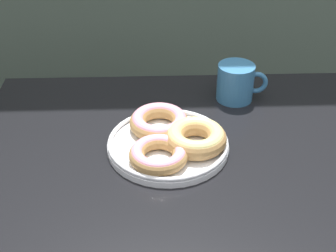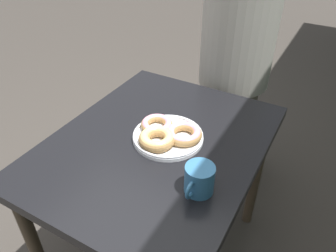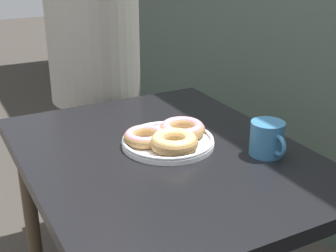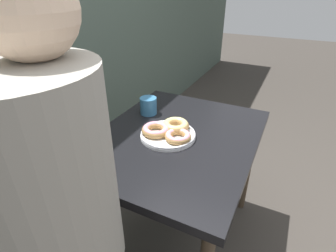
{
  "view_description": "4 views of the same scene",
  "coord_description": "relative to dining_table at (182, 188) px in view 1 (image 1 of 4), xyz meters",
  "views": [
    {
      "loc": [
        -0.06,
        -0.59,
        1.33
      ],
      "look_at": [
        -0.03,
        0.24,
        0.78
      ],
      "focal_mm": 50.0,
      "sensor_mm": 36.0,
      "label": 1
    },
    {
      "loc": [
        0.82,
        0.72,
        1.48
      ],
      "look_at": [
        -0.03,
        0.24,
        0.78
      ],
      "focal_mm": 35.0,
      "sensor_mm": 36.0,
      "label": 2
    },
    {
      "loc": [
        1.05,
        -0.33,
        1.28
      ],
      "look_at": [
        -0.03,
        0.24,
        0.78
      ],
      "focal_mm": 50.0,
      "sensor_mm": 36.0,
      "label": 3
    },
    {
      "loc": [
        -1.0,
        -0.24,
        1.38
      ],
      "look_at": [
        -0.03,
        0.24,
        0.78
      ],
      "focal_mm": 28.0,
      "sensor_mm": 36.0,
      "label": 4
    }
  ],
  "objects": [
    {
      "name": "dining_table",
      "position": [
        0.0,
        0.0,
        0.0
      ],
      "size": [
        0.95,
        0.75,
        0.72
      ],
      "color": "black",
      "rests_on": "ground_plane"
    },
    {
      "name": "donut_plate",
      "position": [
        -0.02,
        0.03,
        0.12
      ],
      "size": [
        0.29,
        0.29,
        0.06
      ],
      "color": "white",
      "rests_on": "dining_table"
    },
    {
      "name": "coffee_mug",
      "position": [
        0.15,
        0.24,
        0.14
      ],
      "size": [
        0.13,
        0.09,
        0.1
      ],
      "color": "teal",
      "rests_on": "dining_table"
    }
  ]
}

